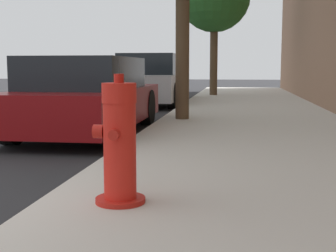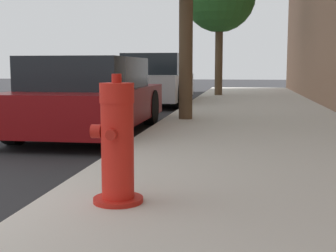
# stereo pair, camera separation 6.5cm
# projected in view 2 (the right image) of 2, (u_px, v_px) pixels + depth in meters

# --- Properties ---
(sidewalk_slab) EXTENTS (3.50, 40.00, 0.14)m
(sidewalk_slab) POSITION_uv_depth(u_px,v_px,m) (281.00, 235.00, 2.93)
(sidewalk_slab) COLOR beige
(sidewalk_slab) RESTS_ON ground_plane
(fire_hydrant) EXTENTS (0.37, 0.36, 0.93)m
(fire_hydrant) POSITION_uv_depth(u_px,v_px,m) (117.00, 145.00, 3.35)
(fire_hydrant) COLOR red
(fire_hydrant) RESTS_ON sidewalk_slab
(parked_car_near) EXTENTS (1.70, 4.16, 1.28)m
(parked_car_near) POSITION_uv_depth(u_px,v_px,m) (91.00, 97.00, 7.80)
(parked_car_near) COLOR maroon
(parked_car_near) RESTS_ON ground_plane
(parked_car_mid) EXTENTS (1.75, 4.23, 1.49)m
(parked_car_mid) POSITION_uv_depth(u_px,v_px,m) (157.00, 81.00, 13.81)
(parked_car_mid) COLOR #B7B7BC
(parked_car_mid) RESTS_ON ground_plane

